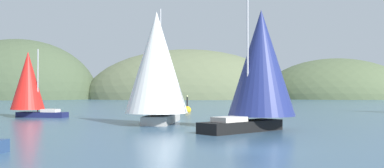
# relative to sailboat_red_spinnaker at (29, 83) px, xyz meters

# --- Properties ---
(ground_plane) EXTENTS (360.00, 360.00, 0.00)m
(ground_plane) POSITION_rel_sailboat_red_spinnaker_xyz_m (19.86, -29.24, -4.00)
(ground_plane) COLOR #385670
(headland_left) EXTENTS (55.69, 44.00, 42.15)m
(headland_left) POSITION_rel_sailboat_red_spinnaker_xyz_m (-35.14, 105.76, -4.00)
(headland_left) COLOR #425138
(headland_left) RESTS_ON ground_plane
(headland_center) EXTENTS (73.79, 44.00, 35.64)m
(headland_center) POSITION_rel_sailboat_red_spinnaker_xyz_m (24.86, 105.76, -4.00)
(headland_center) COLOR #5B6647
(headland_center) RESTS_ON ground_plane
(headland_right) EXTENTS (55.89, 44.00, 29.71)m
(headland_right) POSITION_rel_sailboat_red_spinnaker_xyz_m (79.86, 105.76, -4.00)
(headland_right) COLOR #4C5B3D
(headland_right) RESTS_ON ground_plane
(sailboat_red_spinnaker) EXTENTS (7.17, 4.72, 7.88)m
(sailboat_red_spinnaker) POSITION_rel_sailboat_red_spinnaker_xyz_m (0.00, 0.00, 0.00)
(sailboat_red_spinnaker) COLOR #191E4C
(sailboat_red_spinnaker) RESTS_ON ground_plane
(sailboat_white_mainsail) EXTENTS (6.59, 10.14, 10.78)m
(sailboat_white_mainsail) POSITION_rel_sailboat_red_spinnaker_xyz_m (14.96, -12.38, 1.36)
(sailboat_white_mainsail) COLOR #B7B2A8
(sailboat_white_mainsail) RESTS_ON ground_plane
(sailboat_navy_sail) EXTENTS (9.10, 8.19, 10.73)m
(sailboat_navy_sail) POSITION_rel_sailboat_red_spinnaker_xyz_m (23.13, -17.98, 1.03)
(sailboat_navy_sail) COLOR black
(sailboat_navy_sail) RESTS_ON ground_plane
(channel_buoy) EXTENTS (1.10, 1.10, 2.64)m
(channel_buoy) POSITION_rel_sailboat_red_spinnaker_xyz_m (19.00, 10.05, -3.63)
(channel_buoy) COLOR gold
(channel_buoy) RESTS_ON ground_plane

